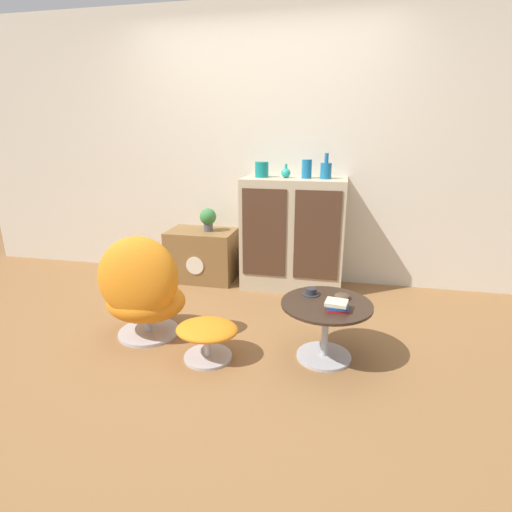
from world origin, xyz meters
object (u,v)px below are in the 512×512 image
object	(u,v)px
sideboard	(293,234)
egg_chair	(142,291)
vase_leftmost	(262,169)
vase_inner_left	(286,173)
vase_inner_right	(307,169)
bowl	(342,296)
tv_console	(202,255)
potted_plant	(208,218)
book_stack	(337,306)
ottoman	(207,333)
teacup	(311,292)
coffee_table	(326,321)
vase_rightmost	(326,170)

from	to	relation	value
sideboard	egg_chair	distance (m)	1.57
vase_leftmost	vase_inner_left	xyz separation A→B (m)	(0.23, 0.00, -0.02)
vase_inner_right	bowl	world-z (taller)	vase_inner_right
tv_console	potted_plant	bearing A→B (deg)	0.36
vase_inner_right	egg_chair	bearing A→B (deg)	-129.41
sideboard	book_stack	world-z (taller)	sideboard
book_stack	egg_chair	bearing A→B (deg)	175.94
ottoman	vase_inner_right	world-z (taller)	vase_inner_right
vase_inner_right	teacup	bearing A→B (deg)	-81.72
coffee_table	vase_leftmost	bearing A→B (deg)	118.87
sideboard	ottoman	size ratio (longest dim) A/B	2.53
sideboard	egg_chair	xyz separation A→B (m)	(-0.93, -1.25, -0.16)
tv_console	coffee_table	xyz separation A→B (m)	(1.31, -1.26, 0.02)
coffee_table	sideboard	bearing A→B (deg)	107.09
coffee_table	teacup	distance (m)	0.22
teacup	ottoman	bearing A→B (deg)	-155.82
tv_console	vase_inner_left	xyz separation A→B (m)	(0.84, -0.01, 0.85)
vase_inner_right	bowl	size ratio (longest dim) A/B	1.62
sideboard	egg_chair	world-z (taller)	sideboard
ottoman	teacup	xyz separation A→B (m)	(0.65, 0.29, 0.24)
potted_plant	vase_inner_left	bearing A→B (deg)	-0.43
egg_chair	potted_plant	xyz separation A→B (m)	(0.07, 1.26, 0.28)
sideboard	potted_plant	world-z (taller)	sideboard
egg_chair	vase_rightmost	distance (m)	1.90
potted_plant	teacup	distance (m)	1.62
sideboard	teacup	size ratio (longest dim) A/B	8.81
tv_console	book_stack	bearing A→B (deg)	-44.62
egg_chair	vase_leftmost	bearing A→B (deg)	63.82
coffee_table	potted_plant	distance (m)	1.81
coffee_table	vase_rightmost	distance (m)	1.53
vase_rightmost	tv_console	bearing A→B (deg)	179.75
tv_console	ottoman	world-z (taller)	tv_console
sideboard	ottoman	bearing A→B (deg)	-104.89
vase_rightmost	sideboard	bearing A→B (deg)	-179.20
vase_leftmost	vase_inner_right	bearing A→B (deg)	0.00
vase_leftmost	book_stack	size ratio (longest dim) A/B	0.90
vase_rightmost	vase_leftmost	bearing A→B (deg)	180.00
egg_chair	potted_plant	distance (m)	1.29
potted_plant	teacup	bearing A→B (deg)	-45.56
egg_chair	potted_plant	size ratio (longest dim) A/B	3.52
book_stack	bowl	size ratio (longest dim) A/B	1.51
vase_leftmost	bowl	xyz separation A→B (m)	(0.79, -1.16, -0.71)
ottoman	vase_inner_right	size ratio (longest dim) A/B	2.51
sideboard	vase_rightmost	size ratio (longest dim) A/B	4.70
vase_inner_right	book_stack	bearing A→B (deg)	-75.70
vase_inner_left	vase_inner_right	distance (m)	0.19
coffee_table	vase_inner_right	size ratio (longest dim) A/B	3.57
coffee_table	teacup	xyz separation A→B (m)	(-0.11, 0.12, 0.15)
egg_chair	coffee_table	world-z (taller)	egg_chair
potted_plant	coffee_table	bearing A→B (deg)	-45.63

